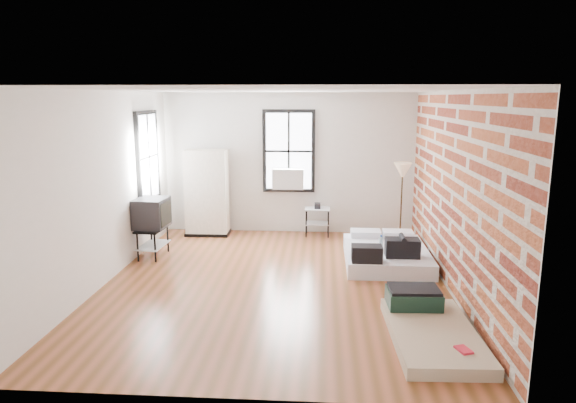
# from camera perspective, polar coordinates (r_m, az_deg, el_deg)

# --- Properties ---
(ground) EXTENTS (6.00, 6.00, 0.00)m
(ground) POSITION_cam_1_polar(r_m,az_deg,el_deg) (7.71, -1.41, -9.01)
(ground) COLOR brown
(ground) RESTS_ON ground
(room_shell) EXTENTS (5.02, 6.02, 2.80)m
(room_shell) POSITION_cam_1_polar(r_m,az_deg,el_deg) (7.62, 0.52, 4.24)
(room_shell) COLOR silver
(room_shell) RESTS_ON ground
(mattress_main) EXTENTS (1.34, 1.82, 0.59)m
(mattress_main) POSITION_cam_1_polar(r_m,az_deg,el_deg) (8.71, 10.83, -5.67)
(mattress_main) COLOR white
(mattress_main) RESTS_ON ground
(mattress_bare) EXTENTS (0.99, 1.79, 0.38)m
(mattress_bare) POSITION_cam_1_polar(r_m,az_deg,el_deg) (6.32, 15.30, -13.07)
(mattress_bare) COLOR tan
(mattress_bare) RESTS_ON ground
(wardrobe) EXTENTS (0.86, 0.50, 1.70)m
(wardrobe) POSITION_cam_1_polar(r_m,az_deg,el_deg) (10.27, -8.99, 0.96)
(wardrobe) COLOR black
(wardrobe) RESTS_ON ground
(side_table) EXTENTS (0.49, 0.40, 0.65)m
(side_table) POSITION_cam_1_polar(r_m,az_deg,el_deg) (10.16, 3.29, -1.38)
(side_table) COLOR black
(side_table) RESTS_ON ground
(floor_lamp) EXTENTS (0.33, 0.33, 1.52)m
(floor_lamp) POSITION_cam_1_polar(r_m,az_deg,el_deg) (9.70, 12.61, 2.89)
(floor_lamp) COLOR black
(floor_lamp) RESTS_ON ground
(tv_stand) EXTENTS (0.54, 0.75, 1.02)m
(tv_stand) POSITION_cam_1_polar(r_m,az_deg,el_deg) (9.03, -14.88, -1.48)
(tv_stand) COLOR black
(tv_stand) RESTS_ON ground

